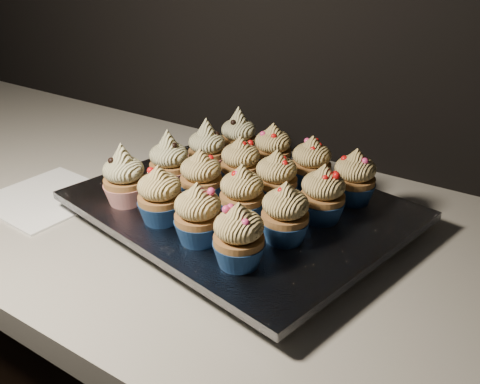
# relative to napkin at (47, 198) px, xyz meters

# --- Properties ---
(worktop) EXTENTS (2.44, 0.64, 0.04)m
(worktop) POSITION_rel_napkin_xyz_m (0.44, 0.11, -0.02)
(worktop) COLOR beige
(worktop) RESTS_ON cabinet
(napkin) EXTENTS (0.18, 0.18, 0.00)m
(napkin) POSITION_rel_napkin_xyz_m (0.00, 0.00, 0.00)
(napkin) COLOR white
(napkin) RESTS_ON worktop
(baking_tray) EXTENTS (0.48, 0.39, 0.02)m
(baking_tray) POSITION_rel_napkin_xyz_m (0.30, 0.12, 0.01)
(baking_tray) COLOR black
(baking_tray) RESTS_ON worktop
(foil_lining) EXTENTS (0.52, 0.44, 0.01)m
(foil_lining) POSITION_rel_napkin_xyz_m (0.30, 0.12, 0.03)
(foil_lining) COLOR silver
(foil_lining) RESTS_ON baking_tray
(cupcake_0) EXTENTS (0.06, 0.06, 0.10)m
(cupcake_0) POSITION_rel_napkin_xyz_m (0.17, 0.02, 0.07)
(cupcake_0) COLOR #B01F18
(cupcake_0) RESTS_ON foil_lining
(cupcake_1) EXTENTS (0.06, 0.06, 0.08)m
(cupcake_1) POSITION_rel_napkin_xyz_m (0.25, 0.01, 0.07)
(cupcake_1) COLOR navy
(cupcake_1) RESTS_ON foil_lining
(cupcake_2) EXTENTS (0.06, 0.06, 0.08)m
(cupcake_2) POSITION_rel_napkin_xyz_m (0.32, -0.01, 0.07)
(cupcake_2) COLOR navy
(cupcake_2) RESTS_ON foil_lining
(cupcake_3) EXTENTS (0.06, 0.06, 0.08)m
(cupcake_3) POSITION_rel_napkin_xyz_m (0.40, -0.02, 0.07)
(cupcake_3) COLOR navy
(cupcake_3) RESTS_ON foil_lining
(cupcake_4) EXTENTS (0.06, 0.06, 0.10)m
(cupcake_4) POSITION_rel_napkin_xyz_m (0.18, 0.10, 0.07)
(cupcake_4) COLOR #B01F18
(cupcake_4) RESTS_ON foil_lining
(cupcake_5) EXTENTS (0.06, 0.06, 0.08)m
(cupcake_5) POSITION_rel_napkin_xyz_m (0.26, 0.08, 0.07)
(cupcake_5) COLOR navy
(cupcake_5) RESTS_ON foil_lining
(cupcake_6) EXTENTS (0.06, 0.06, 0.08)m
(cupcake_6) POSITION_rel_napkin_xyz_m (0.34, 0.07, 0.07)
(cupcake_6) COLOR navy
(cupcake_6) RESTS_ON foil_lining
(cupcake_7) EXTENTS (0.06, 0.06, 0.08)m
(cupcake_7) POSITION_rel_napkin_xyz_m (0.41, 0.06, 0.07)
(cupcake_7) COLOR navy
(cupcake_7) RESTS_ON foil_lining
(cupcake_8) EXTENTS (0.06, 0.06, 0.10)m
(cupcake_8) POSITION_rel_napkin_xyz_m (0.20, 0.17, 0.07)
(cupcake_8) COLOR #B01F18
(cupcake_8) RESTS_ON foil_lining
(cupcake_9) EXTENTS (0.06, 0.06, 0.08)m
(cupcake_9) POSITION_rel_napkin_xyz_m (0.28, 0.16, 0.07)
(cupcake_9) COLOR navy
(cupcake_9) RESTS_ON foil_lining
(cupcake_10) EXTENTS (0.06, 0.06, 0.08)m
(cupcake_10) POSITION_rel_napkin_xyz_m (0.35, 0.14, 0.07)
(cupcake_10) COLOR navy
(cupcake_10) RESTS_ON foil_lining
(cupcake_11) EXTENTS (0.06, 0.06, 0.08)m
(cupcake_11) POSITION_rel_napkin_xyz_m (0.43, 0.14, 0.07)
(cupcake_11) COLOR navy
(cupcake_11) RESTS_ON foil_lining
(cupcake_12) EXTENTS (0.06, 0.06, 0.10)m
(cupcake_12) POSITION_rel_napkin_xyz_m (0.21, 0.25, 0.07)
(cupcake_12) COLOR #B01F18
(cupcake_12) RESTS_ON foil_lining
(cupcake_13) EXTENTS (0.06, 0.06, 0.08)m
(cupcake_13) POSITION_rel_napkin_xyz_m (0.29, 0.24, 0.07)
(cupcake_13) COLOR navy
(cupcake_13) RESTS_ON foil_lining
(cupcake_14) EXTENTS (0.06, 0.06, 0.08)m
(cupcake_14) POSITION_rel_napkin_xyz_m (0.37, 0.22, 0.07)
(cupcake_14) COLOR navy
(cupcake_14) RESTS_ON foil_lining
(cupcake_15) EXTENTS (0.06, 0.06, 0.08)m
(cupcake_15) POSITION_rel_napkin_xyz_m (0.44, 0.21, 0.07)
(cupcake_15) COLOR navy
(cupcake_15) RESTS_ON foil_lining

